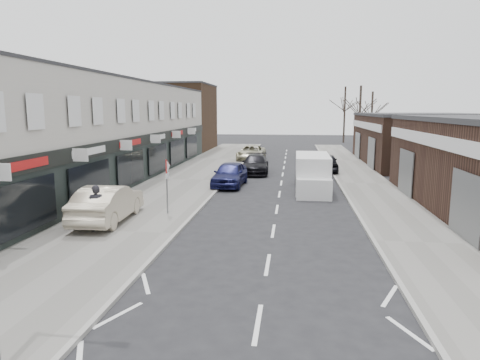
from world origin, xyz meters
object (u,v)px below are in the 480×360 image
(warning_sign, at_px, (167,171))
(sedan_on_pavement, at_px, (108,203))
(parked_car_left_b, at_px, (255,164))
(parked_car_left_a, at_px, (230,174))
(parked_car_left_c, at_px, (251,153))
(parked_car_right_a, at_px, (313,170))
(parked_car_right_b, at_px, (326,163))
(pedestrian, at_px, (96,208))
(white_van, at_px, (312,174))

(warning_sign, relative_size, sedan_on_pavement, 0.54)
(parked_car_left_b, bearing_deg, parked_car_left_a, -104.09)
(parked_car_left_c, height_order, parked_car_right_a, parked_car_left_c)
(warning_sign, distance_m, parked_car_right_b, 17.96)
(parked_car_left_b, bearing_deg, pedestrian, -108.42)
(pedestrian, height_order, parked_car_left_c, pedestrian)
(warning_sign, distance_m, parked_car_left_b, 14.67)
(warning_sign, distance_m, parked_car_left_a, 8.70)
(parked_car_right_a, distance_m, parked_car_right_b, 4.40)
(white_van, relative_size, parked_car_left_c, 1.07)
(parked_car_right_a, bearing_deg, parked_car_left_b, -33.07)
(white_van, xyz_separation_m, parked_car_left_a, (-5.40, 1.05, -0.26))
(warning_sign, relative_size, parked_car_left_c, 0.50)
(pedestrian, xyz_separation_m, parked_car_right_a, (9.47, 14.75, -0.36))
(pedestrian, height_order, parked_car_right_b, pedestrian)
(pedestrian, bearing_deg, parked_car_right_a, -144.06)
(pedestrian, distance_m, parked_car_left_a, 12.32)
(sedan_on_pavement, bearing_deg, white_van, -138.58)
(parked_car_right_a, bearing_deg, parked_car_left_c, -64.87)
(white_van, height_order, pedestrian, white_van)
(parked_car_left_c, bearing_deg, white_van, -68.98)
(parked_car_right_b, bearing_deg, parked_car_left_b, 14.03)
(parked_car_left_c, bearing_deg, parked_car_left_a, -87.82)
(parked_car_left_a, distance_m, parked_car_left_c, 14.77)
(parked_car_right_b, bearing_deg, parked_car_left_c, -47.38)
(parked_car_right_b, bearing_deg, warning_sign, 61.36)
(parked_car_left_a, bearing_deg, pedestrian, -105.12)
(parked_car_right_b, bearing_deg, sedan_on_pavement, 58.13)
(parked_car_right_a, xyz_separation_m, parked_car_right_b, (1.19, 4.24, 0.05))
(warning_sign, bearing_deg, sedan_on_pavement, -142.73)
(warning_sign, xyz_separation_m, parked_car_left_a, (1.76, 8.41, -1.39))
(parked_car_left_a, xyz_separation_m, parked_car_left_c, (0.00, 14.77, -0.05))
(pedestrian, bearing_deg, sedan_on_pavement, -103.24)
(pedestrian, xyz_separation_m, parked_car_right_b, (10.66, 18.99, -0.31))
(warning_sign, bearing_deg, parked_car_left_c, 85.66)
(white_van, distance_m, parked_car_right_b, 8.47)
(parked_car_left_a, bearing_deg, sedan_on_pavement, -108.80)
(pedestrian, bearing_deg, white_van, -152.17)
(parked_car_left_a, bearing_deg, parked_car_left_b, 81.32)
(parked_car_right_b, bearing_deg, parked_car_right_a, 74.43)
(sedan_on_pavement, distance_m, pedestrian, 1.60)
(white_van, bearing_deg, parked_car_left_c, 109.11)
(parked_car_left_a, distance_m, parked_car_right_b, 10.00)
(warning_sign, distance_m, sedan_on_pavement, 3.11)
(warning_sign, height_order, white_van, warning_sign)
(parked_car_left_b, bearing_deg, sedan_on_pavement, -110.62)
(warning_sign, bearing_deg, white_van, 45.78)
(warning_sign, bearing_deg, parked_car_right_a, 57.03)
(white_van, distance_m, parked_car_left_a, 5.51)
(parked_car_left_a, distance_m, parked_car_right_a, 6.43)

